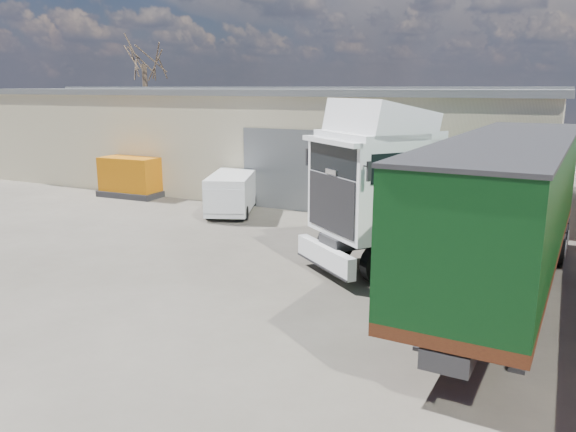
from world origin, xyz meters
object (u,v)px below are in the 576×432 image
at_px(tractor_unit, 397,198).
at_px(orange_skip, 133,179).
at_px(bare_tree, 143,50).
at_px(box_trailer, 508,201).
at_px(panel_van, 232,193).

bearing_deg(tractor_unit, orange_skip, -161.42).
relative_size(bare_tree, tractor_unit, 1.26).
bearing_deg(box_trailer, orange_skip, 162.61).
relative_size(box_trailer, orange_skip, 3.92).
bearing_deg(box_trailer, panel_van, 157.66).
bearing_deg(panel_van, orange_skip, 147.66).
bearing_deg(orange_skip, bare_tree, 124.21).
relative_size(tractor_unit, orange_skip, 2.35).
height_order(box_trailer, panel_van, box_trailer).
distance_m(bare_tree, orange_skip, 14.84).
xyz_separation_m(tractor_unit, orange_skip, (-15.04, 5.35, -1.28)).
distance_m(bare_tree, panel_van, 19.82).
height_order(tractor_unit, panel_van, tractor_unit).
xyz_separation_m(tractor_unit, box_trailer, (3.20, -1.25, 0.42)).
distance_m(bare_tree, box_trailer, 31.58).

